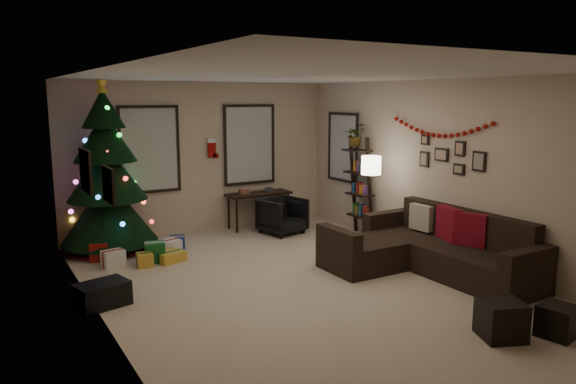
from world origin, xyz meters
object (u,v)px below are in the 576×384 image
(bookshelf, at_px, (360,188))
(desk_chair, at_px, (282,216))
(sofa, at_px, (428,252))
(desk, at_px, (259,197))
(christmas_tree, at_px, (107,179))

(bookshelf, bearing_deg, desk_chair, 146.04)
(sofa, height_order, desk, sofa)
(christmas_tree, bearing_deg, bookshelf, -17.06)
(christmas_tree, height_order, bookshelf, christmas_tree)
(desk_chair, bearing_deg, sofa, -89.67)
(christmas_tree, xyz_separation_m, desk_chair, (2.93, -0.48, -0.83))
(desk_chair, bearing_deg, desk, 89.21)
(bookshelf, bearing_deg, sofa, -102.06)
(christmas_tree, relative_size, sofa, 1.02)
(desk, xyz_separation_m, desk_chair, (0.14, -0.65, -0.26))
(desk, distance_m, bookshelf, 1.94)
(desk_chair, bearing_deg, christmas_tree, 157.78)
(sofa, relative_size, desk_chair, 4.14)
(christmas_tree, relative_size, desk_chair, 4.24)
(desk_chair, xyz_separation_m, bookshelf, (1.15, -0.77, 0.52))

